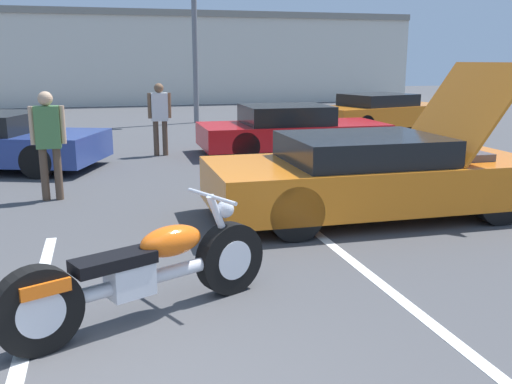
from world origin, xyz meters
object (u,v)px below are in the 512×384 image
at_px(motorcycle, 144,273).
at_px(parked_car_right_row, 381,113).
at_px(spectator_near_motorcycle, 160,113).
at_px(spectator_midground, 48,136).
at_px(light_pole, 196,1).
at_px(show_car_hood_open, 375,174).
at_px(parked_car_mid_right_row, 291,130).

height_order(motorcycle, parked_car_right_row, parked_car_right_row).
distance_m(spectator_near_motorcycle, spectator_midground, 4.32).
bearing_deg(light_pole, spectator_near_motorcycle, -106.78).
relative_size(show_car_hood_open, spectator_midground, 2.74).
relative_size(parked_car_right_row, spectator_near_motorcycle, 2.90).
xyz_separation_m(motorcycle, show_car_hood_open, (3.34, 2.50, 0.17)).
distance_m(motorcycle, parked_car_mid_right_row, 8.98).
bearing_deg(spectator_near_motorcycle, light_pole, 73.22).
bearing_deg(parked_car_right_row, spectator_near_motorcycle, -173.32).
relative_size(parked_car_right_row, spectator_midground, 2.82).
relative_size(motorcycle, spectator_near_motorcycle, 1.41).
distance_m(parked_car_mid_right_row, spectator_near_motorcycle, 3.03).
height_order(motorcycle, show_car_hood_open, show_car_hood_open).
bearing_deg(motorcycle, parked_car_right_row, 30.24).
xyz_separation_m(motorcycle, spectator_near_motorcycle, (1.02, 8.41, 0.55)).
height_order(parked_car_right_row, parked_car_mid_right_row, parked_car_right_row).
bearing_deg(spectator_midground, parked_car_right_row, 36.54).
bearing_deg(spectator_midground, show_car_hood_open, -25.68).
distance_m(parked_car_right_row, parked_car_mid_right_row, 5.17).
bearing_deg(spectator_near_motorcycle, show_car_hood_open, -68.52).
height_order(parked_car_mid_right_row, spectator_midground, spectator_midground).
bearing_deg(show_car_hood_open, motorcycle, -142.44).
relative_size(light_pole, parked_car_mid_right_row, 1.70).
xyz_separation_m(light_pole, parked_car_right_row, (4.97, -3.75, -3.48)).
xyz_separation_m(light_pole, show_car_hood_open, (0.32, -12.56, -3.45)).
distance_m(motorcycle, spectator_near_motorcycle, 8.49).
xyz_separation_m(light_pole, spectator_near_motorcycle, (-2.01, -6.66, -3.07)).
distance_m(show_car_hood_open, parked_car_mid_right_row, 5.58).
distance_m(motorcycle, show_car_hood_open, 4.18).
xyz_separation_m(parked_car_right_row, spectator_midground, (-9.04, -6.70, 0.44)).
height_order(show_car_hood_open, spectator_midground, show_car_hood_open).
relative_size(motorcycle, parked_car_right_row, 0.49).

